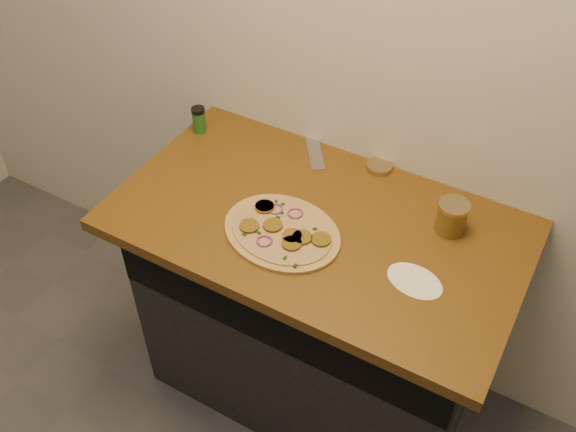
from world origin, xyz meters
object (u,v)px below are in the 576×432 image
Objects in this scene: pizza at (282,231)px; chefs_knife at (310,133)px; spice_shaker at (199,120)px; salsa_jar at (452,217)px.

pizza is 0.48m from chefs_knife.
spice_shaker is at bearing 149.34° from pizza.
chefs_knife is at bearing 108.45° from pizza.
chefs_knife is 0.38m from spice_shaker.
spice_shaker is (-0.90, 0.04, -0.00)m from salsa_jar.
pizza is 0.48m from salsa_jar.
spice_shaker reaches higher than chefs_knife.
salsa_jar is 1.07× the size of spice_shaker.
salsa_jar is at bearing -20.33° from chefs_knife.
chefs_knife is at bearing 159.67° from salsa_jar.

